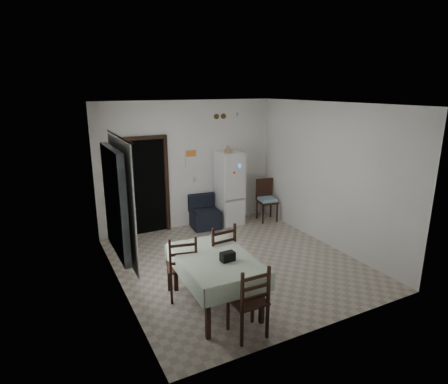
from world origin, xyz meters
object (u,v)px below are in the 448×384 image
fridge (229,188)px  dining_chair_far_right (217,254)px  dining_chair_far_left (182,265)px  dining_table (215,281)px  navy_seat (205,212)px  dining_chair_near_head (248,299)px  corner_chair (267,201)px

fridge → dining_chair_far_right: bearing=-123.1°
dining_chair_far_left → dining_table: bearing=137.4°
navy_seat → dining_chair_near_head: bearing=-100.5°
dining_chair_far_right → navy_seat: bearing=-115.1°
dining_chair_far_left → dining_chair_near_head: size_ratio=1.01×
navy_seat → dining_chair_far_left: dining_chair_far_left is taller
navy_seat → dining_chair_near_head: 3.99m
navy_seat → dining_chair_far_left: 2.98m
corner_chair → dining_table: size_ratio=0.66×
fridge → dining_chair_near_head: fridge is taller
dining_chair_far_right → dining_chair_near_head: dining_chair_far_right is taller
corner_chair → dining_chair_near_head: (-2.68, -3.58, 0.01)m
dining_table → dining_chair_far_right: dining_chair_far_right is taller
navy_seat → corner_chair: 1.57m
navy_seat → corner_chair: size_ratio=0.75×
navy_seat → dining_table: 3.26m
navy_seat → corner_chair: bearing=-2.8°
fridge → navy_seat: bearing=178.7°
dining_table → dining_chair_near_head: dining_chair_near_head is taller
dining_chair_near_head → navy_seat: bearing=-105.8°
dining_table → dining_chair_near_head: (0.08, -0.79, 0.11)m
navy_seat → dining_chair_near_head: size_ratio=0.74×
dining_chair_far_right → dining_table: bearing=56.1°
dining_chair_far_right → dining_chair_near_head: size_ratio=1.06×
navy_seat → dining_chair_far_right: dining_chair_far_right is taller
navy_seat → dining_table: bearing=-105.8°
corner_chair → dining_chair_far_left: bearing=-133.5°
dining_chair_far_right → dining_chair_near_head: (-0.23, -1.36, -0.03)m
dining_chair_far_left → dining_chair_far_right: dining_chair_far_right is taller
fridge → dining_chair_near_head: bearing=-116.1°
navy_seat → dining_chair_far_right: 2.63m
dining_table → dining_chair_far_left: (-0.34, 0.49, 0.12)m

